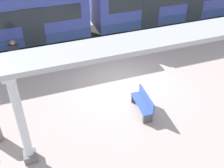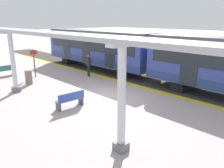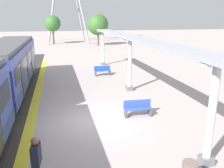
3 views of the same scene
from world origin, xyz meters
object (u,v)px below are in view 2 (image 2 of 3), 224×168
at_px(canopy_pillar_second, 13,62).
at_px(bench_near_end, 6,70).
at_px(train_near_carriage, 97,49).
at_px(platform_info_sign, 34,60).
at_px(bench_mid_platform, 70,100).
at_px(passenger_waiting_near_edge, 88,63).
at_px(trash_bin, 29,77).
at_px(canopy_pillar_third, 122,99).

bearing_deg(canopy_pillar_second, bench_near_end, -103.30).
height_order(train_near_carriage, platform_info_sign, train_near_carriage).
xyz_separation_m(bench_mid_platform, platform_info_sign, (-1.69, -7.52, 0.89)).
relative_size(train_near_carriage, platform_info_sign, 5.57).
relative_size(train_near_carriage, bench_mid_platform, 8.05).
height_order(bench_near_end, passenger_waiting_near_edge, passenger_waiting_near_edge).
height_order(canopy_pillar_second, passenger_waiting_near_edge, canopy_pillar_second).
xyz_separation_m(canopy_pillar_second, trash_bin, (-1.35, -1.09, -1.40)).
bearing_deg(canopy_pillar_second, canopy_pillar_third, 90.00).
xyz_separation_m(train_near_carriage, bench_mid_platform, (7.39, 6.55, -1.39)).
distance_m(canopy_pillar_second, passenger_waiting_near_edge, 5.84).
xyz_separation_m(canopy_pillar_third, platform_info_sign, (-2.66, -12.07, -0.57)).
bearing_deg(canopy_pillar_third, bench_mid_platform, -101.94).
bearing_deg(train_near_carriage, trash_bin, 6.22).
height_order(train_near_carriage, bench_near_end, train_near_carriage).
xyz_separation_m(canopy_pillar_third, trash_bin, (-1.35, -10.33, -1.40)).
bearing_deg(canopy_pillar_second, platform_info_sign, -133.24).
bearing_deg(trash_bin, bench_near_end, -86.86).
height_order(canopy_pillar_second, trash_bin, canopy_pillar_second).
xyz_separation_m(train_near_carriage, canopy_pillar_second, (8.35, 1.85, 0.07)).
bearing_deg(trash_bin, passenger_waiting_near_edge, 165.22).
xyz_separation_m(canopy_pillar_second, bench_near_end, (-1.14, -4.83, -1.46)).
distance_m(trash_bin, platform_info_sign, 2.33).
bearing_deg(bench_mid_platform, train_near_carriage, -138.46).
relative_size(canopy_pillar_third, bench_mid_platform, 2.46).
relative_size(train_near_carriage, bench_near_end, 8.12).
bearing_deg(platform_info_sign, bench_mid_platform, 77.30).
height_order(train_near_carriage, canopy_pillar_third, canopy_pillar_third).
bearing_deg(passenger_waiting_near_edge, canopy_pillar_second, -0.80).
xyz_separation_m(canopy_pillar_second, passenger_waiting_near_edge, (-5.78, 0.08, -0.81)).
height_order(canopy_pillar_second, bench_mid_platform, canopy_pillar_second).
bearing_deg(bench_near_end, canopy_pillar_second, 76.70).
bearing_deg(platform_info_sign, canopy_pillar_third, 77.59).
relative_size(bench_mid_platform, passenger_waiting_near_edge, 0.87).
relative_size(canopy_pillar_third, bench_near_end, 2.49).
height_order(canopy_pillar_second, bench_near_end, canopy_pillar_second).
bearing_deg(passenger_waiting_near_edge, canopy_pillar_third, 57.73).
bearing_deg(trash_bin, train_near_carriage, -173.78).
relative_size(canopy_pillar_second, passenger_waiting_near_edge, 2.14).
height_order(bench_mid_platform, trash_bin, trash_bin).
bearing_deg(bench_near_end, platform_info_sign, 127.02).
distance_m(train_near_carriage, bench_near_end, 7.92).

